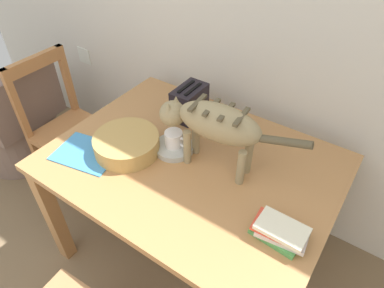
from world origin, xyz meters
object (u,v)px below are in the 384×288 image
(dining_table, at_px, (192,173))
(coffee_mug, at_px, (174,139))
(toaster, at_px, (190,102))
(wicker_armchair, at_px, (18,127))
(magazine, at_px, (87,153))
(wooden_chair_near, at_px, (67,129))
(saucer_bowl, at_px, (174,147))
(cat, at_px, (213,124))
(wicker_basket, at_px, (127,144))
(book_stack, at_px, (280,231))

(dining_table, bearing_deg, coffee_mug, 173.37)
(toaster, bearing_deg, wicker_armchair, -166.97)
(magazine, bearing_deg, wooden_chair_near, 142.45)
(magazine, bearing_deg, coffee_mug, 26.48)
(saucer_bowl, xyz_separation_m, wooden_chair_near, (-0.93, 0.03, -0.32))
(magazine, relative_size, wooden_chair_near, 0.32)
(coffee_mug, bearing_deg, cat, 4.76)
(wooden_chair_near, distance_m, wicker_armchair, 0.56)
(wicker_basket, xyz_separation_m, toaster, (0.08, 0.41, 0.04))
(wicker_armchair, bearing_deg, cat, -92.50)
(toaster, distance_m, wooden_chair_near, 0.95)
(book_stack, bearing_deg, wicker_armchair, 176.35)
(saucer_bowl, relative_size, wooden_chair_near, 0.21)
(magazine, bearing_deg, saucer_bowl, 26.77)
(cat, distance_m, wicker_armchair, 1.80)
(toaster, bearing_deg, cat, -40.90)
(cat, height_order, saucer_bowl, cat)
(magazine, xyz_separation_m, toaster, (0.23, 0.53, 0.08))
(dining_table, distance_m, book_stack, 0.54)
(wicker_basket, distance_m, toaster, 0.42)
(wicker_basket, relative_size, wicker_armchair, 0.40)
(saucer_bowl, xyz_separation_m, magazine, (-0.33, -0.26, -0.01))
(toaster, bearing_deg, wicker_basket, -100.92)
(book_stack, relative_size, wicker_armchair, 0.27)
(magazine, relative_size, wicker_basket, 0.95)
(cat, xyz_separation_m, toaster, (-0.30, 0.26, -0.15))
(cat, distance_m, saucer_bowl, 0.29)
(dining_table, distance_m, saucer_bowl, 0.15)
(dining_table, relative_size, wicker_armchair, 1.68)
(magazine, height_order, wicker_armchair, wicker_armchair)
(wicker_armchair, bearing_deg, magazine, -105.35)
(saucer_bowl, bearing_deg, toaster, 109.93)
(saucer_bowl, height_order, coffee_mug, coffee_mug)
(book_stack, xyz_separation_m, wicker_armchair, (-2.07, 0.13, -0.52))
(book_stack, distance_m, wicker_basket, 0.79)
(magazine, height_order, book_stack, book_stack)
(dining_table, relative_size, wicker_basket, 4.24)
(wicker_armchair, bearing_deg, wicker_basket, -98.63)
(dining_table, distance_m, wooden_chair_near, 1.06)
(dining_table, xyz_separation_m, wooden_chair_near, (-1.04, 0.05, -0.22))
(cat, relative_size, coffee_mug, 5.34)
(dining_table, distance_m, magazine, 0.51)
(toaster, relative_size, wicker_armchair, 0.26)
(dining_table, xyz_separation_m, book_stack, (0.50, -0.16, 0.12))
(cat, height_order, wooden_chair_near, cat)
(coffee_mug, distance_m, wooden_chair_near, 1.00)
(book_stack, height_order, wicker_armchair, book_stack)
(saucer_bowl, relative_size, book_stack, 0.90)
(wooden_chair_near, bearing_deg, cat, 89.84)
(magazine, bearing_deg, dining_table, 17.60)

